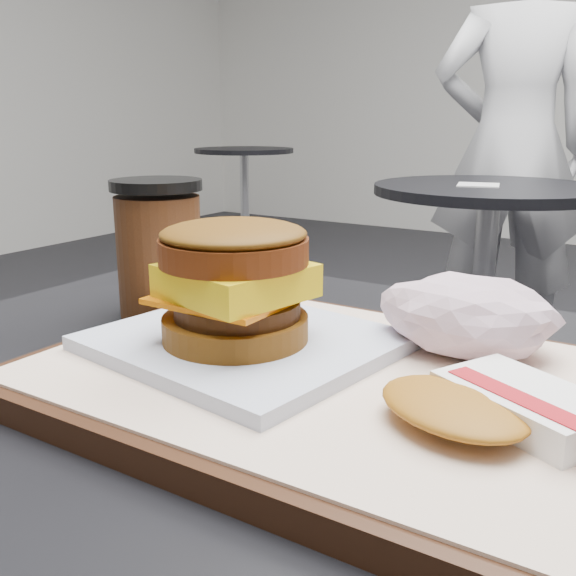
# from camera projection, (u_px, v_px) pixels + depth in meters

# --- Properties ---
(serving_tray) EXTENTS (0.38, 0.28, 0.02)m
(serving_tray) POSITION_uv_depth(u_px,v_px,m) (324.00, 381.00, 0.42)
(serving_tray) COLOR black
(serving_tray) RESTS_ON customer_table
(breakfast_sandwich) EXTENTS (0.21, 0.20, 0.09)m
(breakfast_sandwich) POSITION_uv_depth(u_px,v_px,m) (238.00, 297.00, 0.44)
(breakfast_sandwich) COLOR white
(breakfast_sandwich) RESTS_ON serving_tray
(hash_brown) EXTENTS (0.13, 0.12, 0.02)m
(hash_brown) POSITION_uv_depth(u_px,v_px,m) (493.00, 405.00, 0.34)
(hash_brown) COLOR white
(hash_brown) RESTS_ON serving_tray
(crumpled_wrapper) EXTENTS (0.12, 0.09, 0.05)m
(crumpled_wrapper) POSITION_uv_depth(u_px,v_px,m) (467.00, 314.00, 0.44)
(crumpled_wrapper) COLOR silver
(crumpled_wrapper) RESTS_ON serving_tray
(coffee_cup) EXTENTS (0.08, 0.08, 0.12)m
(coffee_cup) POSITION_uv_depth(u_px,v_px,m) (159.00, 250.00, 0.59)
(coffee_cup) COLOR #42210F
(coffee_cup) RESTS_ON customer_table
(neighbor_table) EXTENTS (0.70, 0.70, 0.75)m
(neighbor_table) POSITION_uv_depth(u_px,v_px,m) (485.00, 250.00, 1.99)
(neighbor_table) COLOR black
(neighbor_table) RESTS_ON ground
(napkin) EXTENTS (0.15, 0.15, 0.00)m
(napkin) POSITION_uv_depth(u_px,v_px,m) (478.00, 185.00, 1.92)
(napkin) COLOR silver
(napkin) RESTS_ON neighbor_table
(patron) EXTENTS (0.72, 0.62, 1.68)m
(patron) POSITION_uv_depth(u_px,v_px,m) (513.00, 146.00, 2.44)
(patron) COLOR silver
(patron) RESTS_ON ground
(bg_table_mid) EXTENTS (0.66, 0.66, 0.75)m
(bg_table_mid) POSITION_uv_depth(u_px,v_px,m) (244.00, 177.00, 4.31)
(bg_table_mid) COLOR black
(bg_table_mid) RESTS_ON ground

